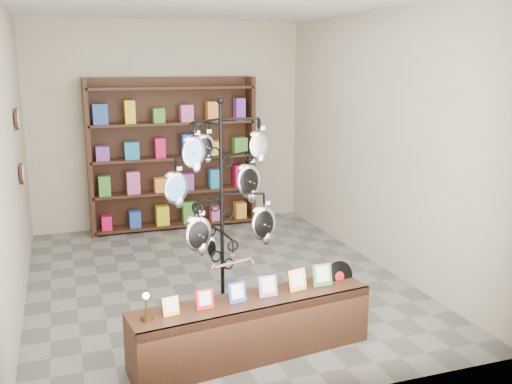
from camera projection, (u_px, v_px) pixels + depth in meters
ground at (215, 280)px, 6.42m from camera, size 5.00×5.00×0.00m
room_envelope at (213, 115)px, 6.01m from camera, size 5.00×5.00×5.00m
display_tree at (222, 194)px, 5.21m from camera, size 1.09×1.06×2.10m
front_shelf at (253, 327)px, 4.71m from camera, size 2.08×0.67×0.72m
back_shelving at (173, 159)px, 8.31m from camera, size 2.42×0.36×2.20m
wall_clocks at (19, 147)px, 6.20m from camera, size 0.03×0.24×0.84m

